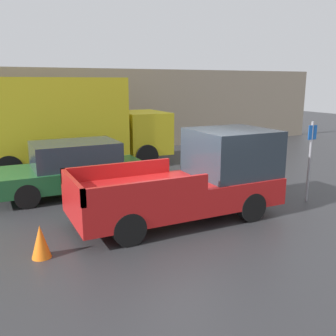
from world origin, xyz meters
The scene contains 8 objects.
ground_plane centered at (0.00, 0.00, 0.00)m, with size 60.00×60.00×0.00m, color #2D2D30.
building_wall centered at (0.00, 10.01, 2.00)m, with size 28.00×0.15×4.00m.
pickup_truck centered at (0.15, -0.03, 0.99)m, with size 5.16×2.07×2.17m.
car centered at (-2.17, 3.40, 0.80)m, with size 4.55×2.00×1.59m.
delivery_truck centered at (-2.06, 6.78, 1.87)m, with size 8.12×2.61×3.52m.
parking_sign centered at (3.66, -0.39, 1.30)m, with size 0.30×0.07×2.29m.
newspaper_box centered at (-2.64, 9.69, 0.50)m, with size 0.45×0.40×1.01m.
traffic_cone centered at (-3.73, -0.72, 0.33)m, with size 0.38×0.38×0.67m.
Camera 1 is at (-4.50, -7.87, 3.35)m, focal length 40.00 mm.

